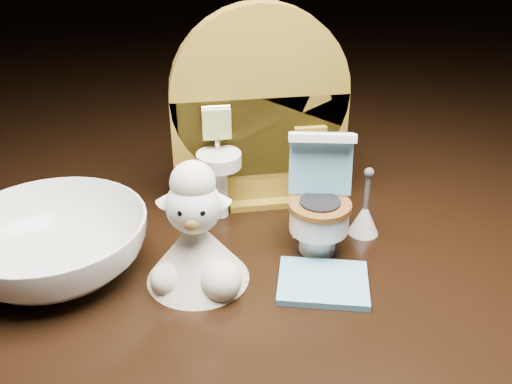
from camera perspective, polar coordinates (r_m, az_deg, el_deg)
backdrop_panel at (r=0.42m, az=0.31°, el=7.05°), size 0.13×0.05×0.15m
toy_toilet at (r=0.38m, az=6.30°, el=-1.42°), size 0.05×0.06×0.08m
bath_mat at (r=0.36m, az=6.72°, el=-8.98°), size 0.07×0.06×0.00m
toilet_brush at (r=0.41m, az=10.80°, el=-2.40°), size 0.02×0.02×0.05m
plush_lamb at (r=0.35m, az=-5.98°, el=-4.95°), size 0.06×0.06×0.08m
ceramic_bowl at (r=0.38m, az=-19.55°, el=-5.06°), size 0.15×0.15×0.04m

